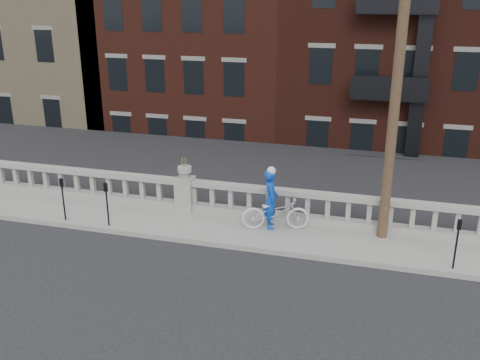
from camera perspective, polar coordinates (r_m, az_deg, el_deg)
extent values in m
plane|color=black|center=(14.34, -11.54, -9.54)|extent=(120.00, 120.00, 0.00)
cube|color=gray|center=(16.72, -6.94, -4.58)|extent=(32.00, 2.20, 0.15)
cube|color=gray|center=(17.45, -5.79, -2.75)|extent=(28.00, 0.34, 0.25)
cube|color=gray|center=(17.15, -5.88, -0.21)|extent=(28.00, 0.34, 0.16)
cube|color=gray|center=(17.29, -5.84, -1.45)|extent=(0.55, 0.55, 1.10)
cylinder|color=gray|center=(17.07, -5.91, 0.58)|extent=(0.24, 0.24, 0.20)
cylinder|color=gray|center=(17.01, -5.93, 1.16)|extent=(0.44, 0.44, 0.18)
cube|color=#605E59|center=(18.92, -5.12, -9.94)|extent=(36.00, 0.50, 5.15)
cube|color=black|center=(39.38, 6.14, 1.56)|extent=(80.00, 44.00, 0.50)
cube|color=#595651|center=(23.28, -6.10, -5.63)|extent=(16.00, 7.00, 4.00)
cube|color=tan|center=(39.46, -20.83, 15.68)|extent=(18.00, 16.00, 20.00)
cube|color=#421B12|center=(32.93, -2.25, 11.08)|extent=(10.00, 14.00, 14.00)
cube|color=#38150F|center=(31.25, 15.82, 11.30)|extent=(10.00, 14.00, 15.50)
cylinder|color=#422D1E|center=(14.73, 16.60, 12.05)|extent=(0.28, 0.28, 10.00)
cylinder|color=black|center=(17.30, -18.29, -2.39)|extent=(0.05, 0.05, 1.10)
cube|color=black|center=(17.07, -18.53, -0.27)|extent=(0.10, 0.08, 0.26)
cube|color=black|center=(17.02, -18.62, -0.19)|extent=(0.06, 0.01, 0.08)
cylinder|color=black|center=(16.54, -13.94, -2.97)|extent=(0.05, 0.05, 1.10)
cube|color=black|center=(16.29, -14.14, -0.76)|extent=(0.10, 0.08, 0.26)
cube|color=black|center=(16.24, -14.23, -0.68)|extent=(0.06, 0.01, 0.08)
cylinder|color=black|center=(14.69, 22.01, -6.85)|extent=(0.05, 0.05, 1.10)
cube|color=black|center=(14.41, 22.35, -4.42)|extent=(0.10, 0.08, 0.26)
cube|color=black|center=(14.36, 22.39, -4.34)|extent=(0.06, 0.01, 0.08)
imported|color=silver|center=(15.88, 3.82, -3.46)|extent=(2.12, 1.23, 1.05)
imported|color=#0B3DAE|center=(15.83, 3.30, -2.05)|extent=(0.62, 0.76, 1.81)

